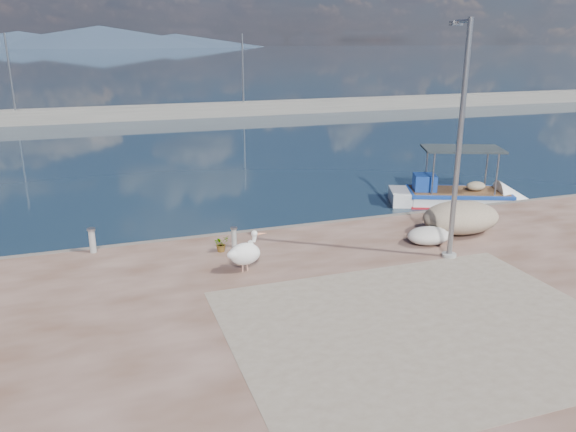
% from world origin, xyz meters
% --- Properties ---
extents(ground, '(1400.00, 1400.00, 0.00)m').
position_xyz_m(ground, '(0.00, 0.00, 0.00)').
color(ground, '#162635').
rests_on(ground, ground).
extents(quay, '(44.00, 22.00, 0.50)m').
position_xyz_m(quay, '(0.00, -6.00, 0.25)').
color(quay, '#4D3021').
rests_on(quay, ground).
extents(quay_patch, '(9.00, 7.00, 0.01)m').
position_xyz_m(quay_patch, '(1.00, -3.00, 0.50)').
color(quay_patch, gray).
rests_on(quay_patch, quay).
extents(breakwater, '(120.00, 2.20, 7.50)m').
position_xyz_m(breakwater, '(-0.00, 40.00, 0.60)').
color(breakwater, gray).
rests_on(breakwater, ground).
extents(mountains, '(370.00, 280.00, 22.00)m').
position_xyz_m(mountains, '(4.39, 650.00, 9.51)').
color(mountains, '#28384C').
rests_on(mountains, ground).
extents(boat_right, '(6.32, 4.08, 2.90)m').
position_xyz_m(boat_right, '(8.99, 7.04, 0.23)').
color(boat_right, white).
rests_on(boat_right, ground).
extents(pelican, '(1.25, 0.74, 1.19)m').
position_xyz_m(pelican, '(-2.07, 1.56, 1.06)').
color(pelican, tan).
rests_on(pelican, quay).
extents(lamp_post, '(0.44, 0.96, 7.00)m').
position_xyz_m(lamp_post, '(4.17, 0.64, 3.80)').
color(lamp_post, gray).
rests_on(lamp_post, quay).
extents(bollard_near, '(0.22, 0.22, 0.67)m').
position_xyz_m(bollard_near, '(-1.90, 3.63, 0.86)').
color(bollard_near, gray).
rests_on(bollard_near, quay).
extents(bollard_far, '(0.26, 0.26, 0.80)m').
position_xyz_m(bollard_far, '(-6.22, 4.60, 0.93)').
color(bollard_far, gray).
rests_on(bollard_far, quay).
extents(potted_plant, '(0.60, 0.57, 0.52)m').
position_xyz_m(potted_plant, '(-2.38, 3.37, 0.76)').
color(potted_plant, '#33722D').
rests_on(potted_plant, quay).
extents(net_pile_d, '(1.46, 1.09, 0.55)m').
position_xyz_m(net_pile_d, '(4.20, 1.84, 0.77)').
color(net_pile_d, silver).
rests_on(net_pile_d, quay).
extents(net_pile_c, '(2.77, 1.98, 1.09)m').
position_xyz_m(net_pile_c, '(5.86, 2.46, 1.04)').
color(net_pile_c, '#C0A78E').
rests_on(net_pile_c, quay).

